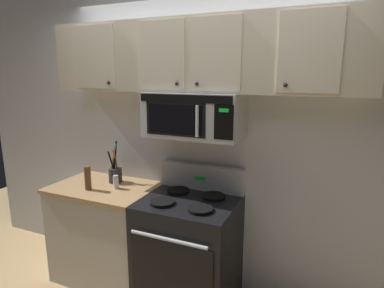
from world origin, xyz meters
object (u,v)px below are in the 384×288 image
at_px(salt_shaker, 116,182).
at_px(stove_range, 189,249).
at_px(over_range_microwave, 195,115).
at_px(utensil_crock_charcoal, 115,172).
at_px(pepper_mill, 88,178).

bearing_deg(salt_shaker, stove_range, 0.13).
distance_m(over_range_microwave, utensil_crock_charcoal, 1.00).
distance_m(utensil_crock_charcoal, pepper_mill, 0.28).
height_order(over_range_microwave, pepper_mill, over_range_microwave).
xyz_separation_m(over_range_microwave, pepper_mill, (-0.91, -0.24, -0.57)).
bearing_deg(stove_range, utensil_crock_charcoal, 170.42).
xyz_separation_m(utensil_crock_charcoal, salt_shaker, (0.11, -0.14, -0.04)).
height_order(stove_range, utensil_crock_charcoal, utensil_crock_charcoal).
relative_size(stove_range, salt_shaker, 9.46).
bearing_deg(over_range_microwave, pepper_mill, -165.15).
relative_size(over_range_microwave, utensil_crock_charcoal, 1.98).
bearing_deg(stove_range, over_range_microwave, 90.14).
distance_m(stove_range, pepper_mill, 1.06).
relative_size(stove_range, pepper_mill, 5.31).
bearing_deg(over_range_microwave, stove_range, -89.86).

